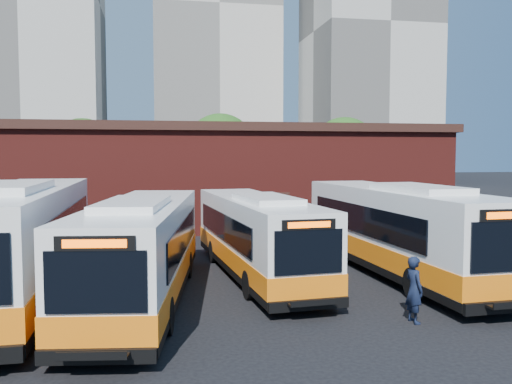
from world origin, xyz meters
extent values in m
plane|color=black|center=(0.00, 0.00, 0.00)|extent=(220.00, 220.00, 0.00)
cube|color=white|center=(-8.22, 2.07, 1.95)|extent=(3.06, 13.25, 3.13)
cube|color=orange|center=(-8.22, 2.07, 1.04)|extent=(3.12, 13.30, 0.77)
cube|color=black|center=(-8.22, 2.07, 0.49)|extent=(3.11, 13.29, 0.27)
cube|color=black|center=(-6.80, 2.53, 2.25)|extent=(0.26, 10.29, 1.15)
cube|color=white|center=(-8.19, 0.42, 3.63)|extent=(2.00, 4.65, 0.24)
cylinder|color=black|center=(-6.88, -1.65, 0.55)|extent=(0.37, 1.11, 1.10)
cylinder|color=black|center=(-9.56, 5.56, 0.55)|extent=(0.37, 1.11, 1.10)
cylinder|color=black|center=(-7.02, 5.61, 0.55)|extent=(0.37, 1.11, 1.10)
cube|color=white|center=(-4.40, 0.91, 1.71)|extent=(4.04, 11.78, 2.74)
cube|color=orange|center=(-4.40, 0.91, 0.91)|extent=(4.09, 11.84, 0.67)
cube|color=black|center=(-4.40, 0.91, 0.43)|extent=(4.08, 11.83, 0.24)
cube|color=black|center=(-5.21, -4.84, 1.97)|extent=(2.07, 0.35, 1.30)
cube|color=black|center=(-5.21, -4.85, 2.77)|extent=(1.63, 0.28, 0.31)
cube|color=#FF5905|center=(-5.21, -4.88, 2.77)|extent=(1.29, 0.20, 0.17)
cube|color=black|center=(-5.22, -4.90, 0.43)|extent=(2.45, 0.48, 0.31)
cube|color=black|center=(-5.25, -5.12, 0.53)|extent=(1.43, 0.56, 0.06)
cube|color=black|center=(-5.27, -5.29, 0.60)|extent=(1.39, 0.23, 0.17)
cube|color=black|center=(-5.59, 1.47, 1.97)|extent=(1.30, 8.93, 1.01)
cube|color=black|center=(-3.11, 1.12, 1.97)|extent=(1.30, 8.93, 1.01)
cube|color=white|center=(-4.60, -0.52, 3.18)|extent=(2.22, 4.24, 0.21)
cylinder|color=black|center=(-5.96, -2.18, 0.48)|extent=(0.44, 1.00, 0.96)
cylinder|color=black|center=(-3.75, -2.49, 0.48)|extent=(0.44, 1.00, 0.96)
cylinder|color=black|center=(-5.07, 4.12, 0.48)|extent=(0.44, 1.00, 0.96)
cylinder|color=black|center=(-2.87, 3.81, 0.48)|extent=(0.44, 1.00, 0.96)
cube|color=white|center=(-0.29, 3.65, 1.63)|extent=(3.23, 11.19, 2.62)
cube|color=orange|center=(-0.29, 3.65, 0.87)|extent=(3.28, 11.24, 0.64)
cube|color=black|center=(-0.29, 3.65, 0.41)|extent=(3.27, 11.23, 0.23)
cube|color=black|center=(0.16, -1.88, 1.89)|extent=(1.99, 0.22, 1.24)
cube|color=black|center=(0.16, -1.89, 2.65)|extent=(1.56, 0.18, 0.29)
cube|color=#FF5905|center=(0.16, -1.92, 2.65)|extent=(1.24, 0.12, 0.17)
cube|color=black|center=(0.17, -1.93, 0.41)|extent=(2.35, 0.32, 0.29)
cube|color=black|center=(0.18, -2.14, 0.51)|extent=(1.36, 0.46, 0.06)
cube|color=black|center=(0.20, -2.31, 0.57)|extent=(1.33, 0.14, 0.17)
cube|color=black|center=(-1.51, 3.92, 1.89)|extent=(0.74, 8.58, 0.97)
cube|color=black|center=(0.87, 4.11, 1.89)|extent=(0.74, 8.58, 0.97)
cube|color=white|center=(-0.18, 2.27, 3.04)|extent=(1.90, 3.98, 0.20)
cylinder|color=black|center=(-1.09, 0.45, 0.46)|extent=(0.37, 0.94, 0.92)
cylinder|color=black|center=(1.02, 0.62, 0.46)|extent=(0.37, 0.94, 0.92)
cylinder|color=black|center=(-1.59, 6.50, 0.46)|extent=(0.37, 0.94, 0.92)
cylinder|color=black|center=(0.53, 6.67, 0.46)|extent=(0.37, 0.94, 0.92)
cube|color=white|center=(5.05, 2.97, 1.82)|extent=(3.16, 12.41, 2.92)
cube|color=orange|center=(5.05, 2.97, 0.97)|extent=(3.21, 12.46, 0.72)
cube|color=black|center=(5.05, 2.97, 0.46)|extent=(3.20, 12.45, 0.26)
cube|color=black|center=(5.33, -3.20, 2.10)|extent=(2.22, 0.16, 1.38)
cube|color=black|center=(5.33, -3.21, 2.95)|extent=(1.74, 0.14, 0.33)
cube|color=#FF5905|center=(5.33, -3.25, 2.95)|extent=(1.38, 0.08, 0.18)
cube|color=black|center=(5.33, -3.27, 0.46)|extent=(2.62, 0.26, 0.33)
cube|color=black|center=(3.70, 3.32, 2.10)|extent=(0.48, 9.59, 1.08)
cube|color=black|center=(6.36, 3.44, 2.10)|extent=(0.48, 9.59, 1.08)
cube|color=white|center=(5.12, 1.43, 3.38)|extent=(1.97, 4.38, 0.23)
cylinder|color=black|center=(4.03, -0.56, 0.51)|extent=(0.37, 1.04, 1.03)
cylinder|color=black|center=(6.39, -0.46, 0.51)|extent=(0.37, 1.04, 1.03)
cylinder|color=black|center=(3.72, 6.19, 0.51)|extent=(0.37, 1.04, 1.03)
cylinder|color=black|center=(6.09, 6.30, 0.51)|extent=(0.37, 1.04, 1.03)
imported|color=black|center=(2.90, -2.70, 0.91)|extent=(0.50, 0.70, 1.82)
cube|color=maroon|center=(0.00, 20.00, 3.00)|extent=(28.00, 12.00, 6.00)
cube|color=black|center=(0.00, 20.00, 6.15)|extent=(28.60, 12.60, 0.50)
cube|color=black|center=(3.00, 13.97, 1.20)|extent=(1.20, 0.08, 2.40)
cylinder|color=#382314|center=(-10.00, 32.00, 1.35)|extent=(0.36, 0.36, 2.70)
sphere|color=#1E5016|center=(-10.00, 32.00, 4.65)|extent=(6.00, 6.00, 6.00)
cylinder|color=#382314|center=(2.00, 34.00, 1.48)|extent=(0.36, 0.36, 2.95)
sphere|color=#1E5016|center=(2.00, 34.00, 5.08)|extent=(6.56, 6.56, 6.56)
cylinder|color=#382314|center=(13.00, 31.00, 1.40)|extent=(0.36, 0.36, 2.81)
sphere|color=#1E5016|center=(13.00, 31.00, 4.84)|extent=(6.24, 6.24, 6.24)
cube|color=#BCB8AC|center=(-22.00, 72.00, 27.50)|extent=(20.00, 18.00, 55.00)
cube|color=beige|center=(7.00, 86.00, 30.00)|extent=(22.00, 20.00, 60.00)
cube|color=#BCB8AC|center=(30.00, 68.00, 24.00)|extent=(18.00, 18.00, 48.00)
camera|label=1|loc=(-3.99, -16.16, 4.58)|focal=38.00mm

